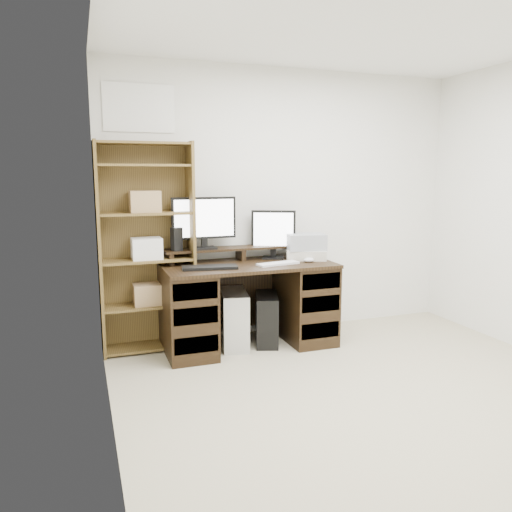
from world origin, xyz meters
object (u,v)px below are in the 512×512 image
tower_silver (234,319)px  bookshelf (146,246)px  printer (306,254)px  tower_black (267,319)px  desk (248,303)px  monitor_wide (204,220)px  monitor_small (273,232)px

tower_silver → bookshelf: bearing=177.6°
tower_silver → printer: bearing=11.5°
printer → tower_black: 0.69m
tower_black → bookshelf: (-1.03, 0.20, 0.69)m
desk → monitor_wide: monitor_wide is taller
printer → bookshelf: bookshelf is taller
tower_silver → tower_black: bearing=6.6°
desk → tower_silver: size_ratio=3.00×
printer → tower_black: bearing=-156.0°
tower_silver → tower_black: size_ratio=1.03×
desk → bookshelf: bookshelf is taller
monitor_wide → tower_silver: size_ratio=1.16×
monitor_wide → tower_black: (0.52, -0.19, -0.90)m
tower_silver → bookshelf: size_ratio=0.28×
printer → monitor_wide: bearing=-170.2°
printer → tower_black: (-0.39, -0.03, -0.57)m
bookshelf → desk: bearing=-14.1°
monitor_wide → bookshelf: (-0.51, 0.01, -0.21)m
monitor_wide → tower_black: monitor_wide is taller
desk → tower_silver: desk is taller
bookshelf → tower_black: bearing=-11.2°
monitor_small → printer: size_ratio=1.26×
monitor_wide → tower_black: size_ratio=1.19×
desk → bookshelf: bearing=165.9°
printer → tower_silver: 0.88m
printer → bookshelf: bearing=-167.1°
monitor_wide → monitor_small: size_ratio=1.30×
desk → monitor_small: monitor_small is taller
printer → tower_silver: size_ratio=0.71×
tower_silver → desk: bearing=-4.3°
monitor_wide → printer: size_ratio=1.63×
monitor_wide → bookshelf: bookshelf is taller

